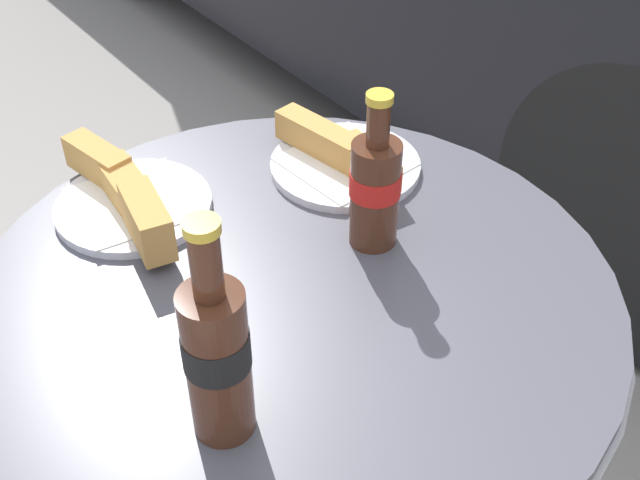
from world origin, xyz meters
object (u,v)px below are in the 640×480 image
bistro_table (296,374)px  lunch_plate_near (343,159)px  cola_bottle_left (217,355)px  lunch_plate_far (129,199)px  cola_bottle_right (375,187)px

bistro_table → lunch_plate_near: bearing=128.5°
bistro_table → cola_bottle_left: size_ratio=3.09×
lunch_plate_far → lunch_plate_near: bearing=73.2°
bistro_table → lunch_plate_far: 0.32m
cola_bottle_left → cola_bottle_right: 0.33m
lunch_plate_near → bistro_table: bearing=-51.5°
cola_bottle_right → lunch_plate_near: (-0.14, 0.07, -0.06)m
cola_bottle_right → cola_bottle_left: bearing=-65.8°
bistro_table → cola_bottle_right: cola_bottle_right is taller
cola_bottle_left → lunch_plate_far: (-0.37, 0.08, -0.08)m
lunch_plate_near → lunch_plate_far: bearing=-106.8°
bistro_table → lunch_plate_far: size_ratio=2.80×
bistro_table → lunch_plate_near: lunch_plate_near is taller
cola_bottle_right → lunch_plate_near: bearing=155.5°
cola_bottle_left → lunch_plate_near: 0.47m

